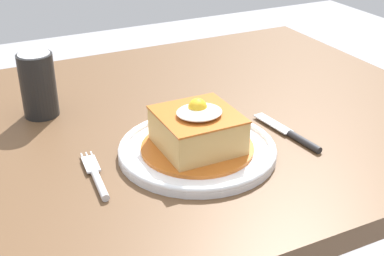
{
  "coord_description": "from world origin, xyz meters",
  "views": [
    {
      "loc": [
        -0.31,
        -0.82,
        1.18
      ],
      "look_at": [
        0.03,
        -0.12,
        0.78
      ],
      "focal_mm": 49.14,
      "sensor_mm": 36.0,
      "label": 1
    }
  ],
  "objects": [
    {
      "name": "dining_table",
      "position": [
        0.0,
        0.0,
        0.63
      ],
      "size": [
        1.19,
        0.82,
        0.74
      ],
      "color": "brown",
      "rests_on": "ground_plane"
    },
    {
      "name": "main_plate",
      "position": [
        0.03,
        -0.14,
        0.75
      ],
      "size": [
        0.26,
        0.26,
        0.02
      ],
      "color": "white",
      "rests_on": "dining_table"
    },
    {
      "name": "sandwich_meal",
      "position": [
        0.03,
        -0.14,
        0.79
      ],
      "size": [
        0.19,
        0.19,
        0.09
      ],
      "color": "#B75B1E",
      "rests_on": "main_plate"
    },
    {
      "name": "fork",
      "position": [
        -0.15,
        -0.15,
        0.75
      ],
      "size": [
        0.03,
        0.14,
        0.01
      ],
      "color": "silver",
      "rests_on": "dining_table"
    },
    {
      "name": "knife",
      "position": [
        0.21,
        -0.17,
        0.75
      ],
      "size": [
        0.03,
        0.17,
        0.01
      ],
      "color": "#262628",
      "rests_on": "dining_table"
    },
    {
      "name": "soda_can",
      "position": [
        -0.17,
        0.12,
        0.8
      ],
      "size": [
        0.07,
        0.07,
        0.12
      ],
      "color": "black",
      "rests_on": "dining_table"
    }
  ]
}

